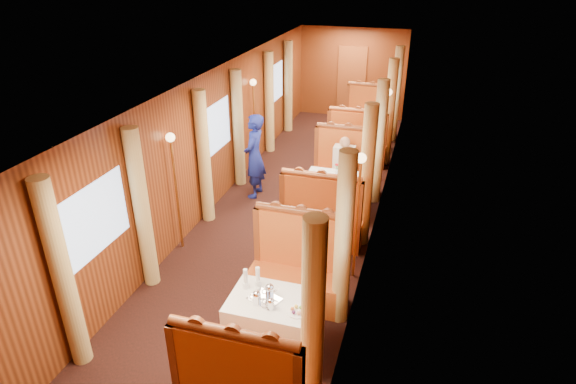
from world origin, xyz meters
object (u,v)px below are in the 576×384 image
at_px(banquette_mid_aft, 345,172).
at_px(rose_vase_far, 365,111).
at_px(banquette_far_aft, 369,119).
at_px(banquette_far_fwd, 357,146).
at_px(teapot_back, 270,292).
at_px(teapot_left, 257,299).
at_px(rose_vase_mid, 337,167).
at_px(table_near, 275,325).
at_px(table_mid, 334,196).
at_px(table_far, 363,134).
at_px(banquette_near_aft, 298,273).
at_px(banquette_mid_fwd, 322,221).
at_px(passenger, 344,161).
at_px(teapot_right, 271,305).
at_px(fruit_plate, 297,311).
at_px(steward, 254,156).
at_px(tea_tray, 264,299).

distance_m(banquette_mid_aft, rose_vase_far, 2.57).
height_order(banquette_far_aft, rose_vase_far, banquette_far_aft).
distance_m(banquette_far_fwd, teapot_back, 5.97).
height_order(teapot_left, rose_vase_mid, rose_vase_mid).
xyz_separation_m(table_near, table_mid, (0.00, 3.50, 0.00)).
bearing_deg(table_mid, banquette_far_aft, 90.00).
bearing_deg(teapot_left, table_far, 89.76).
bearing_deg(banquette_mid_aft, banquette_near_aft, -90.00).
xyz_separation_m(teapot_left, rose_vase_far, (0.16, 7.16, 0.11)).
bearing_deg(rose_vase_far, banquette_near_aft, -89.96).
bearing_deg(teapot_left, banquette_mid_fwd, 87.44).
xyz_separation_m(table_near, teapot_left, (-0.17, -0.12, 0.44)).
bearing_deg(passenger, banquette_mid_aft, 90.00).
bearing_deg(table_mid, teapot_left, -92.64).
height_order(table_near, table_mid, same).
xyz_separation_m(banquette_near_aft, banquette_mid_aft, (0.00, 3.50, 0.00)).
xyz_separation_m(teapot_right, fruit_plate, (0.30, 0.03, -0.04)).
bearing_deg(banquette_mid_fwd, steward, 140.36).
xyz_separation_m(banquette_near_aft, rose_vase_far, (-0.00, 6.02, 0.50)).
xyz_separation_m(banquette_far_aft, teapot_right, (0.01, -8.17, 0.38)).
xyz_separation_m(banquette_near_aft, banquette_mid_fwd, (0.00, 1.47, 0.00)).
bearing_deg(tea_tray, passenger, 88.54).
bearing_deg(table_mid, table_far, 90.00).
bearing_deg(fruit_plate, tea_tray, 166.04).
xyz_separation_m(table_near, banquette_far_fwd, (0.00, 5.99, 0.05)).
distance_m(banquette_mid_aft, teapot_right, 4.69).
distance_m(banquette_mid_aft, teapot_left, 4.66).
bearing_deg(banquette_far_aft, teapot_left, -91.17).
bearing_deg(banquette_mid_fwd, banquette_far_fwd, 90.00).
bearing_deg(tea_tray, teapot_left, -120.33).
distance_m(table_near, table_far, 7.00).
distance_m(table_far, rose_vase_mid, 3.52).
bearing_deg(table_near, table_far, 90.00).
bearing_deg(tea_tray, table_mid, 88.21).
bearing_deg(banquette_mid_fwd, rose_vase_mid, 89.14).
xyz_separation_m(table_near, fruit_plate, (0.31, -0.13, 0.39)).
height_order(teapot_left, passenger, passenger).
height_order(table_near, teapot_right, teapot_right).
relative_size(banquette_mid_aft, passenger, 1.76).
distance_m(table_near, steward, 4.21).
bearing_deg(banquette_mid_aft, steward, -157.86).
bearing_deg(banquette_mid_fwd, teapot_right, -89.80).
xyz_separation_m(banquette_far_fwd, rose_vase_mid, (0.02, -2.46, 0.50)).
bearing_deg(banquette_near_aft, fruit_plate, -74.88).
height_order(banquette_mid_fwd, rose_vase_far, banquette_mid_fwd).
bearing_deg(table_far, teapot_right, -89.92).
bearing_deg(tea_tray, banquette_near_aft, 83.94).
xyz_separation_m(banquette_near_aft, teapot_right, (0.01, -1.17, 0.38)).
xyz_separation_m(banquette_far_aft, tea_tray, (-0.11, -8.04, 0.33)).
bearing_deg(teapot_back, steward, 88.85).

